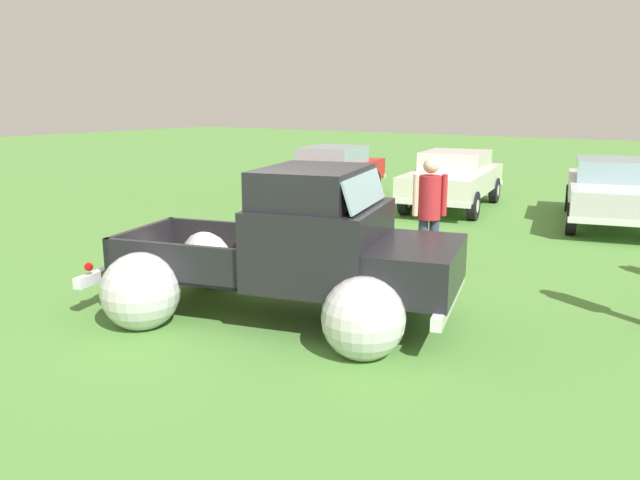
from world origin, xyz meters
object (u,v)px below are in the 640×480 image
at_px(lane_cone_1, 383,260).
at_px(vintage_pickup_truck, 301,260).
at_px(spectator_0, 429,208).
at_px(lane_cone_0, 344,249).
at_px(show_car_2, 615,189).
at_px(show_car_1, 453,177).
at_px(show_car_0, 330,171).

bearing_deg(lane_cone_1, vintage_pickup_truck, -90.80).
distance_m(spectator_0, lane_cone_0, 1.56).
distance_m(vintage_pickup_truck, show_car_2, 9.09).
relative_size(vintage_pickup_truck, lane_cone_1, 7.86).
bearing_deg(show_car_1, show_car_0, -92.26).
bearing_deg(show_car_2, show_car_1, -103.45).
relative_size(vintage_pickup_truck, show_car_1, 1.09).
bearing_deg(vintage_pickup_truck, show_car_0, 106.27).
bearing_deg(show_car_1, show_car_2, 80.86).
bearing_deg(show_car_2, lane_cone_0, -38.09).
xyz_separation_m(show_car_0, spectator_0, (5.54, -5.67, 0.29)).
height_order(spectator_0, lane_cone_1, spectator_0).
distance_m(show_car_0, show_car_1, 3.46).
xyz_separation_m(show_car_1, lane_cone_0, (0.79, -6.47, -0.47)).
xyz_separation_m(spectator_0, lane_cone_1, (-0.45, -0.64, -0.76)).
height_order(vintage_pickup_truck, show_car_0, vintage_pickup_truck).
distance_m(vintage_pickup_truck, show_car_1, 8.98).
bearing_deg(vintage_pickup_truck, lane_cone_0, 94.75).
height_order(show_car_2, spectator_0, spectator_0).
relative_size(vintage_pickup_truck, lane_cone_0, 7.86).
distance_m(show_car_1, show_car_2, 3.75).
height_order(vintage_pickup_truck, lane_cone_1, vintage_pickup_truck).
bearing_deg(lane_cone_0, show_car_0, 124.94).
xyz_separation_m(vintage_pickup_truck, show_car_2, (2.12, 8.84, 0.03)).
distance_m(show_car_0, show_car_2, 7.19).
bearing_deg(show_car_1, vintage_pickup_truck, 1.21).
xyz_separation_m(vintage_pickup_truck, show_car_0, (-5.06, 8.41, 0.02)).
xyz_separation_m(vintage_pickup_truck, spectator_0, (0.48, 2.74, 0.31)).
relative_size(show_car_1, lane_cone_1, 7.22).
bearing_deg(show_car_0, show_car_1, 88.12).
distance_m(show_car_2, lane_cone_0, 7.13).
bearing_deg(lane_cone_0, show_car_1, 96.99).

